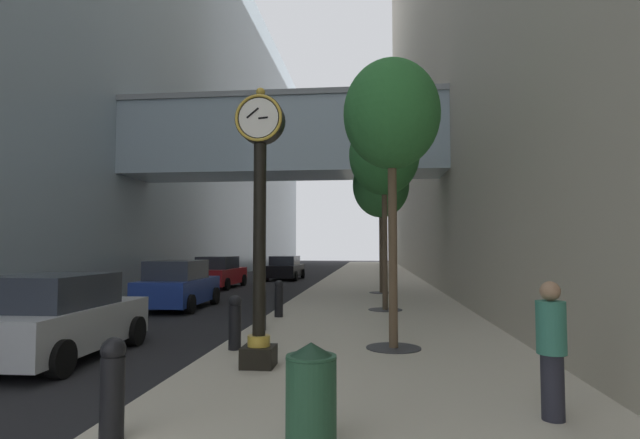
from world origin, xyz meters
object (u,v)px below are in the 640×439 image
Objects in this scene: trash_bin at (311,393)px; street_clock at (260,211)px; bollard_fifth at (279,298)px; street_tree_mid_near at (384,156)px; car_silver_trailing at (57,318)px; bollard_nearest at (112,386)px; car_blue_near at (178,285)px; bollard_third at (235,321)px; bollard_fourth at (261,307)px; car_black_mid at (285,268)px; street_tree_near at (392,116)px; street_tree_mid_far at (381,186)px; car_red_far at (219,273)px; pedestrian_walking at (552,346)px.

street_clock is at bearing 111.71° from trash_bin.
street_clock is 4.49× the size of bollard_fifth.
car_silver_trailing is (-6.50, -7.23, -4.39)m from street_tree_mid_near.
bollard_nearest is 0.25× the size of car_blue_near.
bollard_fifth is 0.17× the size of street_tree_mid_near.
trash_bin is (2.10, -4.62, -0.02)m from bollard_third.
bollard_fourth is 0.26× the size of car_silver_trailing.
trash_bin is 28.71m from car_black_mid.
street_tree_mid_far is at bearing 90.00° from street_tree_near.
bollard_nearest is 0.18× the size of street_tree_near.
car_silver_trailing is (-6.50, -13.40, -4.17)m from street_tree_mid_far.
car_blue_near reaches higher than bollard_fourth.
bollard_fourth is at bearing 102.19° from street_clock.
bollard_fifth is (0.00, 2.34, 0.00)m from bollard_fourth.
street_tree_near is at bearing 9.33° from car_silver_trailing.
street_tree_mid_near is 1.02× the size of street_tree_mid_far.
trash_bin is at bearing 1.50° from bollard_nearest.
street_tree_mid_far is 9.99m from car_blue_near.
car_blue_near is (-4.12, 2.64, 0.12)m from bollard_fifth.
car_silver_trailing is at bearing -84.57° from car_blue_near.
bollard_fourth is 0.17× the size of street_tree_mid_near.
car_blue_near is at bearing -81.33° from car_red_far.
car_silver_trailing is (-3.36, 4.06, 0.10)m from bollard_nearest.
street_tree_mid_near reaches higher than car_blue_near.
bollard_fourth is at bearing -68.59° from car_red_far.
car_blue_near is 0.90× the size of car_black_mid.
car_blue_near is at bearing 95.43° from car_silver_trailing.
bollard_nearest is at bearing -166.74° from pedestrian_walking.
bollard_third is 5.08m from trash_bin.
pedestrian_walking is at bearing 21.64° from trash_bin.
street_tree_mid_far is 15.47m from car_silver_trailing.
street_clock is 18.91m from car_red_far.
car_blue_near reaches higher than bollard_nearest.
bollard_nearest is (-0.80, -3.31, -2.09)m from street_clock.
bollard_fifth is 0.23× the size of car_red_far.
street_clock reaches higher than bollard_third.
street_tree_mid_near reaches higher than pedestrian_walking.
street_tree_near is 5.63× the size of trash_bin.
car_black_mid is at bearing 98.39° from bollard_fourth.
street_tree_near reaches higher than car_blue_near.
car_silver_trailing is at bearing -170.67° from street_tree_near.
bollard_fifth is at bearing 90.00° from bollard_nearest.
bollard_fourth is 0.17× the size of street_tree_mid_far.
street_tree_mid_far is 17.96m from trash_bin.
street_tree_mid_far is (-0.00, 12.33, 0.11)m from street_tree_near.
street_clock is 3.62m from street_tree_near.
trash_bin is at bearing -62.50° from car_blue_near.
trash_bin is at bearing -65.60° from bollard_third.
car_red_far is (-5.50, 14.02, 0.12)m from bollard_fourth.
car_black_mid is at bearing 97.57° from bollard_third.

